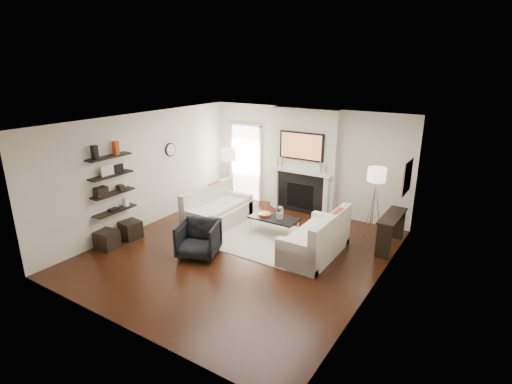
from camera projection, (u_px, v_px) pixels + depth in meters
The scene contains 71 objects.
room_envelope at pixel (240, 190), 7.93m from camera, with size 6.00×6.00×6.00m.
chimney_breast at pixel (304, 161), 10.23m from camera, with size 1.80×0.25×2.70m, color silver.
fireplace_surround at pixel (300, 194), 10.38m from camera, with size 1.30×0.02×1.04m, color black.
firebox at pixel (300, 196), 10.40m from camera, with size 0.75×0.02×0.65m, color black.
mantel_pilaster_l at pixel (276, 188), 10.72m from camera, with size 0.12×0.08×1.10m, color white.
mantel_pilaster_r at pixel (326, 198), 9.98m from camera, with size 0.12×0.08×1.10m, color white.
mantel_shelf at pixel (300, 172), 10.16m from camera, with size 1.70×0.18×0.07m, color white.
tv_body at pixel (302, 146), 9.97m from camera, with size 1.20×0.06×0.70m, color black.
tv_screen at pixel (301, 146), 9.95m from camera, with size 1.10×0.01×0.62m, color #BF723F.
candlestick_l_tall at pixel (282, 162), 10.39m from camera, with size 0.04×0.04×0.30m, color silver.
candlestick_l_short at pixel (277, 162), 10.47m from camera, with size 0.04×0.04×0.24m, color silver.
candlestick_r_tall at pixel (321, 167), 9.83m from camera, with size 0.04×0.04×0.30m, color silver.
candlestick_r_short at pixel (325, 169), 9.77m from camera, with size 0.04×0.04×0.24m, color silver.
hallway_panel at pixel (246, 163), 11.36m from camera, with size 0.90×0.02×2.10m, color white.
door_trim_l at pixel (232, 161), 11.59m from camera, with size 0.06×0.06×2.16m, color white.
door_trim_r at pixel (260, 165), 11.10m from camera, with size 0.06×0.06×2.16m, color white.
door_trim_top at pixel (246, 125), 11.01m from camera, with size 1.02×0.06×0.06m, color white.
rug at pixel (257, 237), 9.04m from camera, with size 2.60×2.00×0.01m, color beige.
loveseat_left_base at pixel (218, 217), 9.66m from camera, with size 0.85×1.80×0.42m, color silver.
loveseat_left_back at pixel (207, 202), 9.73m from camera, with size 0.18×1.80×0.80m, color silver.
loveseat_left_arm_n at pixel (196, 224), 8.98m from camera, with size 0.85×0.18×0.60m, color silver.
loveseat_left_arm_s at pixel (237, 204), 10.28m from camera, with size 0.85×0.18×0.60m, color silver.
loveseat_left_cushion at pixel (219, 207), 9.55m from camera, with size 0.63×1.44×0.10m, color silver.
pillow_left_orange at pixel (214, 191), 9.91m from camera, with size 0.10×0.42×0.42m, color #B04015.
pillow_left_charcoal at pixel (198, 198), 9.43m from camera, with size 0.10×0.40×0.40m, color black.
loveseat_right_base at pixel (315, 245), 8.17m from camera, with size 0.85×1.80×0.42m, color silver.
loveseat_right_back at pixel (331, 235), 7.90m from camera, with size 0.18×1.80×0.80m, color silver.
loveseat_right_arm_n at pixel (297, 257), 7.49m from camera, with size 0.85×0.18×0.60m, color silver.
loveseat_right_arm_s at pixel (330, 228), 8.79m from camera, with size 0.85×0.18×0.60m, color silver.
loveseat_right_cushion at pixel (313, 233), 8.11m from camera, with size 0.63×1.44×0.10m, color silver.
pillow_right_orange at pixel (337, 220), 8.07m from camera, with size 0.10×0.42×0.42m, color #B04015.
pillow_right_charcoal at pixel (325, 231), 7.60m from camera, with size 0.10×0.40×0.40m, color black.
coffee_table at pixel (274, 218), 9.06m from camera, with size 1.10×0.55×0.04m, color black.
coffee_leg_nw at pixel (251, 225), 9.21m from camera, with size 0.02×0.02×0.38m, color silver.
coffee_leg_ne at pixel (289, 235), 8.69m from camera, with size 0.02×0.02×0.38m, color silver.
coffee_leg_sw at pixel (261, 219), 9.56m from camera, with size 0.02×0.02×0.38m, color silver.
coffee_leg_se at pixel (298, 228), 9.05m from camera, with size 0.02×0.02×0.38m, color silver.
hurricane_glass at pixel (280, 213), 8.93m from camera, with size 0.15×0.15×0.27m, color white.
hurricane_candle at pixel (280, 216), 8.95m from camera, with size 0.10×0.10×0.15m, color white.
copper_bowl at pixel (265, 214), 9.17m from camera, with size 0.30×0.30×0.05m, color #CA6A21.
armchair at pixel (199, 237), 8.08m from camera, with size 0.77×0.73×0.80m, color black.
lamp_left_post at pixel (229, 185), 10.82m from camera, with size 0.02×0.02×1.20m, color silver.
lamp_left_shade at pixel (228, 154), 10.56m from camera, with size 0.40×0.40×0.30m, color white.
lamp_left_leg_a at pixel (232, 186), 10.77m from camera, with size 0.02×0.02×1.25m, color silver.
lamp_left_leg_b at pixel (230, 184), 10.93m from camera, with size 0.02×0.02×1.25m, color silver.
lamp_left_leg_c at pixel (225, 186), 10.78m from camera, with size 0.02×0.02×1.25m, color silver.
lamp_right_post at pixel (373, 211), 8.94m from camera, with size 0.02×0.02×1.20m, color silver.
lamp_right_shade at pixel (377, 175), 8.67m from camera, with size 0.40×0.40×0.30m, color white.
lamp_right_leg_a at pixel (378, 212), 8.88m from camera, with size 0.02×0.02×1.25m, color silver.
lamp_right_leg_b at pixel (372, 209), 9.04m from camera, with size 0.02×0.02×1.25m, color silver.
lamp_right_leg_c at pixel (369, 212), 8.89m from camera, with size 0.02×0.02×1.25m, color silver.
console_top at pixel (393, 216), 8.30m from camera, with size 0.35×1.20×0.04m, color black.
console_leg_n at pixel (383, 242), 7.98m from camera, with size 0.30×0.04×0.71m, color black.
console_leg_s at pixel (397, 224), 8.86m from camera, with size 0.30×0.04×0.71m, color black.
wall_art at pixel (407, 177), 8.11m from camera, with size 0.03×0.70×0.70m, color #AE7357.
shelf_bottom at pixel (115, 211), 8.68m from camera, with size 0.25×1.00×0.04m, color black.
shelf_lower at pixel (113, 193), 8.55m from camera, with size 0.25×1.00×0.04m, color black.
shelf_upper at pixel (111, 175), 8.43m from camera, with size 0.25×1.00×0.04m, color black.
shelf_top at pixel (109, 157), 8.30m from camera, with size 0.25×1.00×0.04m, color black.
decor_magfile_a at pixel (95, 152), 8.00m from camera, with size 0.12×0.10×0.28m, color black.
decor_magfile_b at pixel (116, 148), 8.41m from camera, with size 0.12×0.10×0.28m, color #B04015.
decor_frame_a at pixel (107, 170), 8.33m from camera, with size 0.04×0.30×0.22m, color white.
decor_frame_b at pixel (119, 168), 8.57m from camera, with size 0.04×0.22×0.18m, color black.
decor_wine_rack at pixel (101, 192), 8.29m from camera, with size 0.18×0.25×0.20m, color black.
decor_box_small at pixel (120, 187), 8.69m from camera, with size 0.15×0.12×0.12m, color black.
decor_books at pixel (113, 209), 8.63m from camera, with size 0.14×0.20×0.05m, color black.
decor_box_tall at pixel (126, 202), 8.89m from camera, with size 0.10×0.10×0.18m, color white.
clock_rim at pixel (170, 150), 9.94m from camera, with size 0.34×0.34×0.04m, color black.
clock_face at pixel (171, 150), 9.93m from camera, with size 0.29×0.29×0.01m, color white.
ottoman_near at pixel (131, 230), 8.94m from camera, with size 0.40×0.40×0.40m, color black.
ottoman_far at pixel (107, 240), 8.43m from camera, with size 0.40×0.40×0.40m, color black.
Camera 1 is at (4.34, -6.19, 3.78)m, focal length 28.00 mm.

